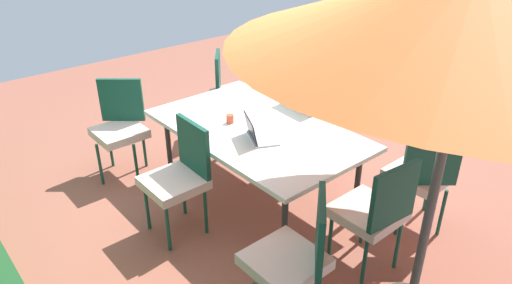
{
  "coord_description": "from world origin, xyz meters",
  "views": [
    {
      "loc": [
        -2.84,
        2.43,
        2.55
      ],
      "look_at": [
        0.0,
        0.0,
        0.59
      ],
      "focal_mm": 32.53,
      "sensor_mm": 36.0,
      "label": 1
    }
  ],
  "objects_px": {
    "chair_west": "(375,210)",
    "laptop": "(259,134)",
    "dining_table": "(256,132)",
    "chair_southeast": "(231,88)",
    "chair_northeast": "(120,124)",
    "chair_north": "(180,174)",
    "patio_umbrella": "(473,8)",
    "chair_southwest": "(422,172)",
    "chair_south": "(308,123)",
    "chair_northwest": "(295,255)",
    "cup": "(230,119)"
  },
  "relations": [
    {
      "from": "chair_northwest",
      "to": "chair_west",
      "type": "height_order",
      "value": "same"
    },
    {
      "from": "dining_table",
      "to": "cup",
      "type": "distance_m",
      "value": 0.27
    },
    {
      "from": "laptop",
      "to": "chair_northeast",
      "type": "bearing_deg",
      "value": 49.36
    },
    {
      "from": "chair_southwest",
      "to": "chair_southeast",
      "type": "relative_size",
      "value": 1.0
    },
    {
      "from": "chair_southwest",
      "to": "chair_south",
      "type": "bearing_deg",
      "value": -48.04
    },
    {
      "from": "chair_south",
      "to": "laptop",
      "type": "distance_m",
      "value": 0.92
    },
    {
      "from": "chair_northeast",
      "to": "chair_west",
      "type": "relative_size",
      "value": 1.0
    },
    {
      "from": "chair_north",
      "to": "laptop",
      "type": "xyz_separation_m",
      "value": [
        -0.23,
        -0.66,
        0.24
      ]
    },
    {
      "from": "chair_northeast",
      "to": "laptop",
      "type": "distance_m",
      "value": 1.57
    },
    {
      "from": "chair_northeast",
      "to": "cup",
      "type": "height_order",
      "value": "chair_northeast"
    },
    {
      "from": "dining_table",
      "to": "chair_southeast",
      "type": "bearing_deg",
      "value": -28.92
    },
    {
      "from": "chair_northeast",
      "to": "chair_north",
      "type": "bearing_deg",
      "value": -51.71
    },
    {
      "from": "patio_umbrella",
      "to": "laptop",
      "type": "relative_size",
      "value": 6.24
    },
    {
      "from": "chair_northwest",
      "to": "cup",
      "type": "height_order",
      "value": "chair_northwest"
    },
    {
      "from": "chair_southwest",
      "to": "cup",
      "type": "bearing_deg",
      "value": -18.72
    },
    {
      "from": "patio_umbrella",
      "to": "chair_south",
      "type": "distance_m",
      "value": 2.51
    },
    {
      "from": "chair_southwest",
      "to": "chair_north",
      "type": "height_order",
      "value": "same"
    },
    {
      "from": "chair_southwest",
      "to": "laptop",
      "type": "xyz_separation_m",
      "value": [
        1.05,
        0.88,
        0.24
      ]
    },
    {
      "from": "chair_northwest",
      "to": "laptop",
      "type": "relative_size",
      "value": 2.48
    },
    {
      "from": "dining_table",
      "to": "chair_northwest",
      "type": "xyz_separation_m",
      "value": [
        -1.28,
        0.76,
        -0.14
      ]
    },
    {
      "from": "chair_northeast",
      "to": "chair_north",
      "type": "height_order",
      "value": "same"
    },
    {
      "from": "cup",
      "to": "chair_southwest",
      "type": "bearing_deg",
      "value": -149.5
    },
    {
      "from": "chair_southwest",
      "to": "cup",
      "type": "relative_size",
      "value": 12.1
    },
    {
      "from": "dining_table",
      "to": "chair_south",
      "type": "height_order",
      "value": "chair_south"
    },
    {
      "from": "chair_northwest",
      "to": "chair_northeast",
      "type": "distance_m",
      "value": 2.51
    },
    {
      "from": "chair_northwest",
      "to": "chair_north",
      "type": "distance_m",
      "value": 1.32
    },
    {
      "from": "chair_south",
      "to": "cup",
      "type": "relative_size",
      "value": 12.1
    },
    {
      "from": "chair_west",
      "to": "laptop",
      "type": "xyz_separation_m",
      "value": [
        1.12,
        0.15,
        0.24
      ]
    },
    {
      "from": "chair_southeast",
      "to": "cup",
      "type": "relative_size",
      "value": 12.1
    },
    {
      "from": "chair_southwest",
      "to": "chair_northwest",
      "type": "xyz_separation_m",
      "value": [
        -0.03,
        1.51,
        0.0
      ]
    },
    {
      "from": "dining_table",
      "to": "chair_south",
      "type": "bearing_deg",
      "value": -87.34
    },
    {
      "from": "chair_southwest",
      "to": "patio_umbrella",
      "type": "bearing_deg",
      "value": 72.27
    },
    {
      "from": "chair_south",
      "to": "cup",
      "type": "bearing_deg",
      "value": 81.35
    },
    {
      "from": "chair_southeast",
      "to": "laptop",
      "type": "bearing_deg",
      "value": -170.9
    },
    {
      "from": "chair_northeast",
      "to": "cup",
      "type": "distance_m",
      "value": 1.21
    },
    {
      "from": "dining_table",
      "to": "chair_southwest",
      "type": "distance_m",
      "value": 1.46
    },
    {
      "from": "chair_southwest",
      "to": "chair_west",
      "type": "bearing_deg",
      "value": 45.84
    },
    {
      "from": "dining_table",
      "to": "chair_southeast",
      "type": "distance_m",
      "value": 1.5
    },
    {
      "from": "dining_table",
      "to": "patio_umbrella",
      "type": "bearing_deg",
      "value": 176.24
    },
    {
      "from": "patio_umbrella",
      "to": "chair_southwest",
      "type": "bearing_deg",
      "value": -58.51
    },
    {
      "from": "chair_northeast",
      "to": "laptop",
      "type": "xyz_separation_m",
      "value": [
        -1.43,
        -0.6,
        0.24
      ]
    },
    {
      "from": "dining_table",
      "to": "chair_southeast",
      "type": "xyz_separation_m",
      "value": [
        1.31,
        -0.72,
        -0.14
      ]
    },
    {
      "from": "chair_west",
      "to": "chair_northeast",
      "type": "bearing_deg",
      "value": -67.35
    },
    {
      "from": "chair_southwest",
      "to": "chair_northwest",
      "type": "distance_m",
      "value": 1.51
    },
    {
      "from": "chair_south",
      "to": "chair_north",
      "type": "height_order",
      "value": "same"
    },
    {
      "from": "patio_umbrella",
      "to": "chair_southeast",
      "type": "distance_m",
      "value": 3.54
    },
    {
      "from": "chair_southeast",
      "to": "cup",
      "type": "bearing_deg",
      "value": -179.01
    },
    {
      "from": "chair_north",
      "to": "dining_table",
      "type": "bearing_deg",
      "value": 88.76
    },
    {
      "from": "dining_table",
      "to": "chair_west",
      "type": "relative_size",
      "value": 2.02
    },
    {
      "from": "patio_umbrella",
      "to": "dining_table",
      "type": "bearing_deg",
      "value": -3.76
    }
  ]
}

